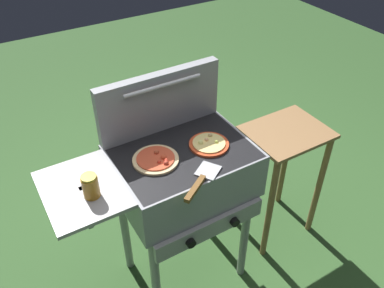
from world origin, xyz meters
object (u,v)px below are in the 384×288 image
object	(u,v)px
prep_table	(282,162)
sauce_jar	(90,186)
grill	(181,176)
spatula	(201,181)
pizza_pepperoni	(157,160)
pizza_cheese	(209,144)

from	to	relation	value
prep_table	sauce_jar	bearing A→B (deg)	-176.73
grill	spatula	world-z (taller)	spatula
sauce_jar	spatula	xyz separation A→B (m)	(0.42, -0.16, -0.04)
pizza_pepperoni	pizza_cheese	distance (m)	0.26
grill	spatula	bearing A→B (deg)	-96.78
spatula	prep_table	xyz separation A→B (m)	(0.70, 0.22, -0.36)
pizza_cheese	spatula	distance (m)	0.26
pizza_cheese	sauce_jar	bearing A→B (deg)	-176.37
pizza_pepperoni	prep_table	distance (m)	0.88
pizza_cheese	spatula	xyz separation A→B (m)	(-0.17, -0.19, -0.00)
sauce_jar	pizza_pepperoni	bearing A→B (deg)	10.25
spatula	prep_table	distance (m)	0.82
grill	spatula	xyz separation A→B (m)	(-0.03, -0.22, 0.15)
grill	prep_table	xyz separation A→B (m)	(0.67, 0.00, -0.21)
prep_table	pizza_cheese	bearing A→B (deg)	-177.12
pizza_pepperoni	sauce_jar	distance (m)	0.33
pizza_cheese	prep_table	bearing A→B (deg)	2.88
spatula	sauce_jar	bearing A→B (deg)	159.26
grill	pizza_pepperoni	distance (m)	0.20
sauce_jar	prep_table	size ratio (longest dim) A/B	0.14
pizza_pepperoni	pizza_cheese	world-z (taller)	same
pizza_pepperoni	grill	bearing A→B (deg)	0.78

